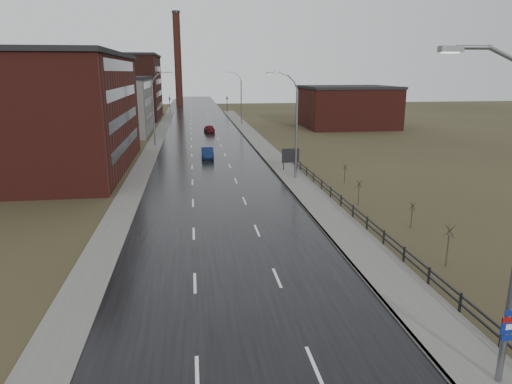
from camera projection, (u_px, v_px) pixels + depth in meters
name	position (u px, v px, depth m)	size (l,w,h in m)	color
road	(206.00, 146.00, 71.36)	(14.00, 300.00, 0.06)	black
sidewalk_right	(296.00, 181.00, 48.56)	(3.20, 180.00, 0.18)	#595651
curb_right	(282.00, 181.00, 48.36)	(0.16, 180.00, 0.18)	slate
sidewalk_left	(153.00, 147.00, 70.25)	(2.40, 260.00, 0.12)	#595651
warehouse_near	(26.00, 113.00, 52.45)	(22.44, 28.56, 13.50)	#471914
warehouse_mid	(105.00, 105.00, 84.83)	(16.32, 20.40, 10.50)	slate
warehouse_far	(105.00, 87.00, 112.25)	(26.52, 24.48, 15.50)	#331611
building_right	(347.00, 107.00, 95.42)	(18.36, 16.32, 8.50)	#471914
smokestack	(178.00, 59.00, 152.78)	(2.70, 2.70, 30.70)	#331611
streetlight_right_mid	(294.00, 125.00, 48.04)	(3.36, 0.28, 11.35)	slate
streetlight_left	(155.00, 108.00, 70.75)	(3.36, 0.28, 11.35)	slate
streetlight_right_far	(240.00, 98.00, 99.74)	(3.36, 0.28, 11.35)	slate
guardrail	(371.00, 225.00, 32.65)	(0.10, 53.05, 1.10)	black
shrub_c	(448.00, 244.00, 27.01)	(0.63, 0.66, 2.65)	#382D23
shrub_d	(412.00, 214.00, 33.83)	(0.48, 0.51, 2.01)	#382D23
shrub_e	(359.00, 192.00, 39.58)	(0.54, 0.57, 2.26)	#382D23
shrub_f	(345.00, 173.00, 47.55)	(0.49, 0.51, 2.03)	#382D23
billboard	(290.00, 156.00, 53.03)	(2.06, 0.17, 2.71)	black
traffic_light_left	(170.00, 97.00, 126.56)	(0.58, 2.73, 5.30)	black
traffic_light_right	(227.00, 96.00, 128.72)	(0.58, 2.73, 5.30)	black
car_near	(207.00, 153.00, 61.07)	(1.56, 4.48, 1.48)	#0C183C
car_far	(209.00, 129.00, 87.28)	(1.77, 4.40, 1.50)	#520D0E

